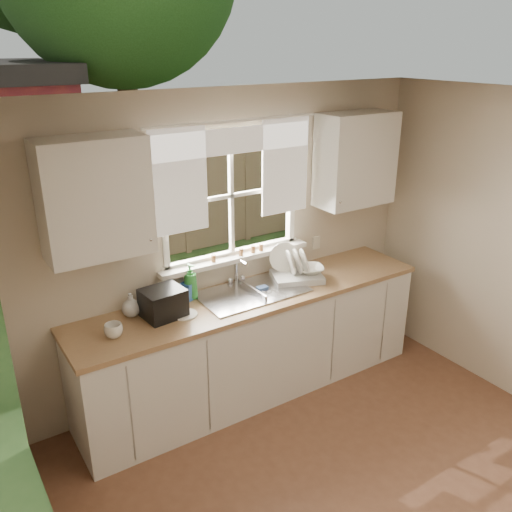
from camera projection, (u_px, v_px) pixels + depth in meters
room_walls at (431, 358)px, 2.89m from camera, size 3.62×4.02×2.50m
ceiling at (453, 114)px, 2.47m from camera, size 3.60×4.00×0.02m
window at (233, 216)px, 4.40m from camera, size 1.38×0.16×1.06m
curtains at (235, 162)px, 4.20m from camera, size 1.50×0.03×0.81m
base_cabinets at (254, 345)px, 4.54m from camera, size 3.00×0.62×0.87m
countertop at (254, 296)px, 4.37m from camera, size 3.04×0.65×0.04m
upper_cabinet_left at (95, 198)px, 3.55m from camera, size 0.70×0.33×0.80m
upper_cabinet_right at (356, 159)px, 4.71m from camera, size 0.70×0.33×0.80m
wall_outlet at (316, 243)px, 4.99m from camera, size 0.08×0.01×0.12m
sill_jars at (243, 252)px, 4.50m from camera, size 0.50×0.04×0.06m
sink at (252, 300)px, 4.42m from camera, size 0.88×0.52×0.40m
dish_rack at (296, 272)px, 4.61m from camera, size 0.50×0.44×0.30m
bowl at (310, 269)px, 4.63m from camera, size 0.30×0.30×0.06m
soap_bottle_a at (190, 281)px, 4.24m from camera, size 0.13×0.13×0.29m
soap_bottle_b at (188, 287)px, 4.25m from camera, size 0.12×0.13×0.21m
soap_bottle_c at (131, 305)px, 3.99m from camera, size 0.17×0.17×0.18m
saucer at (185, 314)px, 4.03m from camera, size 0.19×0.19×0.01m
cup at (114, 331)px, 3.71m from camera, size 0.15×0.15×0.10m
black_appliance at (163, 303)px, 3.98m from camera, size 0.32×0.28×0.22m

